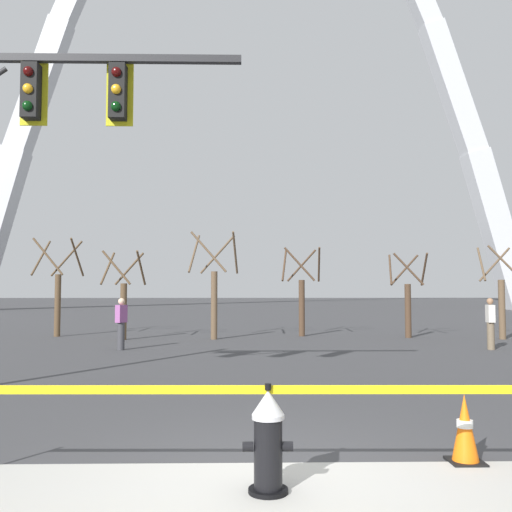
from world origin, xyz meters
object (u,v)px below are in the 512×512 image
traffic_cone_by_hydrant (465,429)px  pedestrian_walking_left (490,323)px  monument_arch (248,66)px  pedestrian_standing_center (121,323)px  fire_hydrant (268,441)px

traffic_cone_by_hydrant → pedestrian_walking_left: pedestrian_walking_left is taller
monument_arch → pedestrian_walking_left: 40.88m
pedestrian_walking_left → pedestrian_standing_center: same height
traffic_cone_by_hydrant → monument_arch: monument_arch is taller
monument_arch → fire_hydrant: bearing=-90.0°
pedestrian_standing_center → traffic_cone_by_hydrant: bearing=-61.4°
fire_hydrant → traffic_cone_by_hydrant: bearing=21.5°
pedestrian_walking_left → pedestrian_standing_center: (-11.40, 0.12, 0.00)m
fire_hydrant → traffic_cone_by_hydrant: size_ratio=1.36×
pedestrian_walking_left → pedestrian_standing_center: 11.40m
monument_arch → pedestrian_standing_center: monument_arch is taller
pedestrian_walking_left → monument_arch: bearing=102.3°
fire_hydrant → pedestrian_walking_left: pedestrian_walking_left is taller
monument_arch → pedestrian_standing_center: (-4.02, -33.63, -21.85)m
monument_arch → pedestrian_standing_center: size_ratio=32.83×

